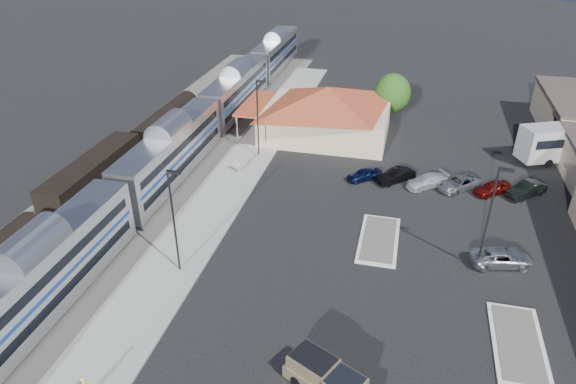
# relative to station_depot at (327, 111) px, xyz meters

# --- Properties ---
(ground) EXTENTS (280.00, 280.00, 0.00)m
(ground) POSITION_rel_station_depot_xyz_m (4.56, -24.00, -3.13)
(ground) COLOR black
(ground) RESTS_ON ground
(railbed) EXTENTS (16.00, 100.00, 0.12)m
(railbed) POSITION_rel_station_depot_xyz_m (-16.44, -16.00, -3.07)
(railbed) COLOR #4C4944
(railbed) RESTS_ON ground
(platform) EXTENTS (5.50, 92.00, 0.18)m
(platform) POSITION_rel_station_depot_xyz_m (-7.44, -18.00, -3.04)
(platform) COLOR gray
(platform) RESTS_ON ground
(passenger_train) EXTENTS (3.00, 104.00, 5.55)m
(passenger_train) POSITION_rel_station_depot_xyz_m (-13.44, -15.73, -0.26)
(passenger_train) COLOR silver
(passenger_train) RESTS_ON ground
(freight_cars) EXTENTS (2.80, 46.00, 4.00)m
(freight_cars) POSITION_rel_station_depot_xyz_m (-19.44, -20.77, -1.21)
(freight_cars) COLOR black
(freight_cars) RESTS_ON ground
(station_depot) EXTENTS (18.35, 12.24, 6.20)m
(station_depot) POSITION_rel_station_depot_xyz_m (0.00, 0.00, 0.00)
(station_depot) COLOR beige
(station_depot) RESTS_ON ground
(traffic_island_south) EXTENTS (3.30, 7.50, 0.21)m
(traffic_island_south) POSITION_rel_station_depot_xyz_m (8.56, -22.00, -3.03)
(traffic_island_south) COLOR silver
(traffic_island_south) RESTS_ON ground
(traffic_island_north) EXTENTS (3.30, 7.50, 0.21)m
(traffic_island_north) POSITION_rel_station_depot_xyz_m (18.56, -32.00, -3.03)
(traffic_island_north) COLOR silver
(traffic_island_north) RESTS_ON ground
(lamp_plat_s) EXTENTS (1.08, 0.25, 9.00)m
(lamp_plat_s) POSITION_rel_station_depot_xyz_m (-6.34, -30.00, 2.21)
(lamp_plat_s) COLOR black
(lamp_plat_s) RESTS_ON ground
(lamp_plat_n) EXTENTS (1.08, 0.25, 9.00)m
(lamp_plat_n) POSITION_rel_station_depot_xyz_m (-6.34, -8.00, 2.21)
(lamp_plat_n) COLOR black
(lamp_plat_n) RESTS_ON ground
(lamp_lot) EXTENTS (1.08, 0.25, 9.00)m
(lamp_lot) POSITION_rel_station_depot_xyz_m (16.66, -24.00, 2.21)
(lamp_lot) COLOR black
(lamp_lot) RESTS_ON ground
(tree_depot) EXTENTS (4.71, 4.71, 6.63)m
(tree_depot) POSITION_rel_station_depot_xyz_m (7.56, 6.00, 0.89)
(tree_depot) COLOR #382314
(tree_depot) RESTS_ON ground
(pickup_truck) EXTENTS (5.93, 4.31, 1.94)m
(pickup_truck) POSITION_rel_station_depot_xyz_m (7.03, -38.63, -2.21)
(pickup_truck) COLOR tan
(pickup_truck) RESTS_ON ground
(suv) EXTENTS (5.38, 3.47, 1.38)m
(suv) POSITION_rel_station_depot_xyz_m (18.41, -23.07, -2.44)
(suv) COLOR #A9ACB1
(suv) RESTS_ON ground
(person_b) EXTENTS (0.78, 0.96, 1.82)m
(person_b) POSITION_rel_station_depot_xyz_m (-7.41, -12.84, -2.04)
(person_b) COLOR white
(person_b) RESTS_ON platform
(parked_car_a) EXTENTS (3.94, 3.42, 1.28)m
(parked_car_a) POSITION_rel_station_depot_xyz_m (6.06, -11.08, -2.49)
(parked_car_a) COLOR #0C163C
(parked_car_a) RESTS_ON ground
(parked_car_b) EXTENTS (4.22, 3.95, 1.41)m
(parked_car_b) POSITION_rel_station_depot_xyz_m (9.26, -10.78, -2.42)
(parked_car_b) COLOR black
(parked_car_b) RESTS_ON ground
(parked_car_c) EXTENTS (4.73, 4.22, 1.32)m
(parked_car_c) POSITION_rel_station_depot_xyz_m (12.46, -11.08, -2.47)
(parked_car_c) COLOR white
(parked_car_c) RESTS_ON ground
(parked_car_d) EXTENTS (5.02, 4.83, 1.33)m
(parked_car_d) POSITION_rel_station_depot_xyz_m (15.66, -10.78, -2.47)
(parked_car_d) COLOR gray
(parked_car_d) RESTS_ON ground
(parked_car_e) EXTENTS (4.10, 3.65, 1.34)m
(parked_car_e) POSITION_rel_station_depot_xyz_m (18.86, -11.08, -2.46)
(parked_car_e) COLOR maroon
(parked_car_e) RESTS_ON ground
(parked_car_f) EXTENTS (4.34, 4.10, 1.46)m
(parked_car_f) POSITION_rel_station_depot_xyz_m (22.06, -10.78, -2.40)
(parked_car_f) COLOR black
(parked_car_f) RESTS_ON ground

